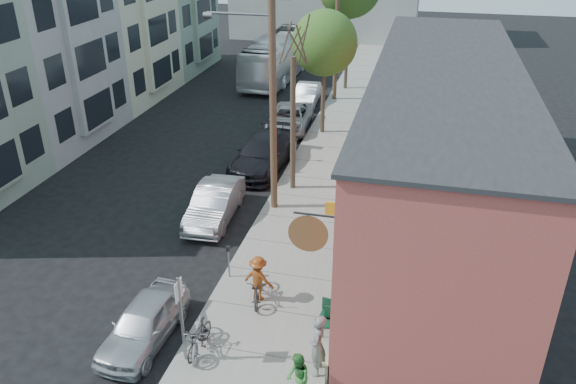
% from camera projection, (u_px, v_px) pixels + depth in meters
% --- Properties ---
extents(ground, '(120.00, 120.00, 0.00)m').
position_uv_depth(ground, '(177.00, 262.00, 20.68)').
color(ground, black).
extents(sidewalk, '(4.50, 58.00, 0.15)m').
position_uv_depth(sidewalk, '(338.00, 157.00, 29.29)').
color(sidewalk, gray).
rests_on(sidewalk, ground).
extents(cafe_building, '(6.60, 20.20, 6.61)m').
position_uv_depth(cafe_building, '(438.00, 151.00, 21.63)').
color(cafe_building, '#B64C43').
rests_on(cafe_building, ground).
extents(apartment_row, '(6.30, 32.00, 9.00)m').
position_uv_depth(apartment_row, '(80.00, 43.00, 33.27)').
color(apartment_row, gray).
rests_on(apartment_row, ground).
extents(sign_post, '(0.07, 0.45, 2.80)m').
position_uv_depth(sign_post, '(181.00, 312.00, 15.30)').
color(sign_post, slate).
rests_on(sign_post, sidewalk).
extents(parking_meter_near, '(0.14, 0.14, 1.24)m').
position_uv_depth(parking_meter_near, '(228.00, 256.00, 19.27)').
color(parking_meter_near, slate).
rests_on(parking_meter_near, sidewalk).
extents(parking_meter_far, '(0.14, 0.14, 1.24)m').
position_uv_depth(parking_meter_far, '(296.00, 146.00, 28.25)').
color(parking_meter_far, slate).
rests_on(parking_meter_far, sidewalk).
extents(utility_pole_near, '(3.57, 0.28, 10.00)m').
position_uv_depth(utility_pole_near, '(271.00, 88.00, 21.89)').
color(utility_pole_near, '#503A28').
rests_on(utility_pole_near, sidewalk).
extents(utility_pole_far, '(1.80, 0.28, 10.00)m').
position_uv_depth(utility_pole_far, '(337.00, 20.00, 35.61)').
color(utility_pole_far, '#503A28').
rests_on(utility_pole_far, sidewalk).
extents(tree_bare, '(0.24, 0.24, 6.04)m').
position_uv_depth(tree_bare, '(293.00, 125.00, 24.55)').
color(tree_bare, '#44392C').
rests_on(tree_bare, sidewalk).
extents(tree_leafy_mid, '(3.54, 3.54, 6.83)m').
position_uv_depth(tree_leafy_mid, '(325.00, 43.00, 30.10)').
color(tree_leafy_mid, '#44392C').
rests_on(tree_leafy_mid, sidewalk).
extents(patio_chair_a, '(0.57, 0.57, 0.88)m').
position_uv_depth(patio_chair_a, '(328.00, 315.00, 17.11)').
color(patio_chair_a, '#0F3825').
rests_on(patio_chair_a, sidewalk).
extents(patio_chair_b, '(0.54, 0.54, 0.88)m').
position_uv_depth(patio_chair_b, '(331.00, 323.00, 16.78)').
color(patio_chair_b, '#0F3825').
rests_on(patio_chair_b, sidewalk).
extents(patron_grey, '(0.52, 0.74, 1.91)m').
position_uv_depth(patron_grey, '(317.00, 345.00, 15.17)').
color(patron_grey, slate).
rests_on(patron_grey, sidewalk).
extents(patron_green, '(0.79, 0.87, 1.47)m').
position_uv_depth(patron_green, '(298.00, 378.00, 14.40)').
color(patron_green, '#337C31').
rests_on(patron_green, sidewalk).
extents(cyclist, '(1.13, 0.78, 1.60)m').
position_uv_depth(cyclist, '(258.00, 279.00, 18.17)').
color(cyclist, brown).
rests_on(cyclist, sidewalk).
extents(cyclist_bike, '(0.94, 1.90, 0.96)m').
position_uv_depth(cyclist_bike, '(259.00, 287.00, 18.31)').
color(cyclist_bike, '#232326').
rests_on(cyclist_bike, sidewalk).
extents(parked_bike_a, '(0.53, 1.63, 0.96)m').
position_uv_depth(parked_bike_a, '(199.00, 337.00, 16.15)').
color(parked_bike_a, black).
rests_on(parked_bike_a, sidewalk).
extents(parked_bike_b, '(1.07, 1.93, 0.96)m').
position_uv_depth(parked_bike_b, '(198.00, 335.00, 16.23)').
color(parked_bike_b, slate).
rests_on(parked_bike_b, sidewalk).
extents(car_0, '(1.70, 3.89, 1.30)m').
position_uv_depth(car_0, '(144.00, 323.00, 16.68)').
color(car_0, '#B3B7BC').
rests_on(car_0, ground).
extents(car_1, '(1.79, 4.48, 1.45)m').
position_uv_depth(car_1, '(215.00, 203.00, 23.27)').
color(car_1, '#A4A4AB').
rests_on(car_1, ground).
extents(car_2, '(2.57, 5.62, 1.59)m').
position_uv_depth(car_2, '(263.00, 153.00, 27.84)').
color(car_2, black).
rests_on(car_2, ground).
extents(car_3, '(2.54, 5.04, 1.37)m').
position_uv_depth(car_3, '(290.00, 118.00, 32.84)').
color(car_3, gray).
rests_on(car_3, ground).
extents(car_4, '(1.60, 4.08, 1.32)m').
position_uv_depth(car_4, '(307.00, 94.00, 37.15)').
color(car_4, '#B9BFC2').
rests_on(car_4, ground).
extents(bus, '(3.12, 11.68, 3.23)m').
position_uv_depth(bus, '(279.00, 56.00, 42.61)').
color(bus, white).
rests_on(bus, ground).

